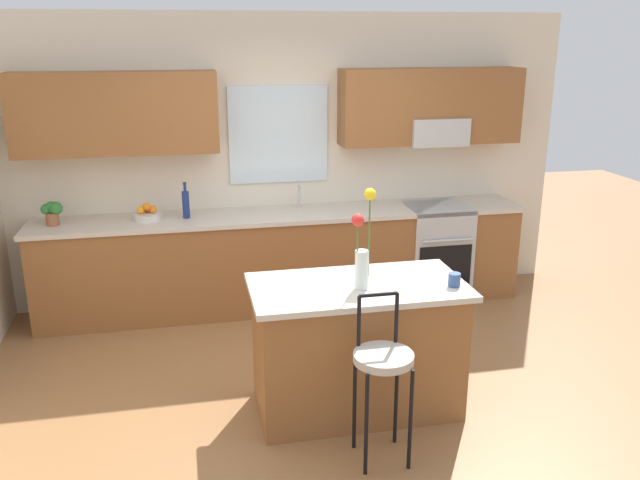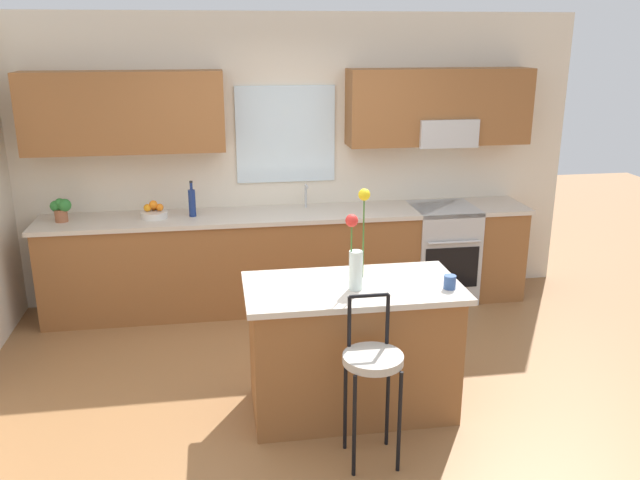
# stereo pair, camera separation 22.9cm
# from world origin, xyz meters

# --- Properties ---
(ground_plane) EXTENTS (14.00, 14.00, 0.00)m
(ground_plane) POSITION_xyz_m (0.00, 0.00, 0.00)
(ground_plane) COLOR olive
(back_wall_assembly) EXTENTS (5.60, 0.50, 2.70)m
(back_wall_assembly) POSITION_xyz_m (0.03, 1.98, 1.51)
(back_wall_assembly) COLOR beige
(back_wall_assembly) RESTS_ON ground
(counter_run) EXTENTS (4.56, 0.64, 0.92)m
(counter_run) POSITION_xyz_m (0.00, 1.70, 0.47)
(counter_run) COLOR brown
(counter_run) RESTS_ON ground
(sink_faucet) EXTENTS (0.02, 0.13, 0.23)m
(sink_faucet) POSITION_xyz_m (0.17, 1.84, 1.06)
(sink_faucet) COLOR #B7BABC
(sink_faucet) RESTS_ON counter_run
(oven_range) EXTENTS (0.60, 0.64, 0.92)m
(oven_range) POSITION_xyz_m (1.48, 1.68, 0.46)
(oven_range) COLOR #B7BABC
(oven_range) RESTS_ON ground
(kitchen_island) EXTENTS (1.43, 0.75, 0.92)m
(kitchen_island) POSITION_xyz_m (0.20, -0.21, 0.46)
(kitchen_island) COLOR brown
(kitchen_island) RESTS_ON ground
(bar_stool_near) EXTENTS (0.36, 0.36, 1.04)m
(bar_stool_near) POSITION_xyz_m (0.20, -0.80, 0.64)
(bar_stool_near) COLOR black
(bar_stool_near) RESTS_ON ground
(flower_vase) EXTENTS (0.16, 0.09, 0.66)m
(flower_vase) POSITION_xyz_m (0.20, -0.29, 1.18)
(flower_vase) COLOR silver
(flower_vase) RESTS_ON kitchen_island
(mug_ceramic) EXTENTS (0.08, 0.08, 0.09)m
(mug_ceramic) POSITION_xyz_m (0.80, -0.37, 0.97)
(mug_ceramic) COLOR #33518C
(mug_ceramic) RESTS_ON kitchen_island
(fruit_bowl_oranges) EXTENTS (0.24, 0.24, 0.16)m
(fruit_bowl_oranges) POSITION_xyz_m (-1.23, 1.70, 0.97)
(fruit_bowl_oranges) COLOR silver
(fruit_bowl_oranges) RESTS_ON counter_run
(bottle_olive_oil) EXTENTS (0.06, 0.06, 0.33)m
(bottle_olive_oil) POSITION_xyz_m (-0.89, 1.70, 1.05)
(bottle_olive_oil) COLOR navy
(bottle_olive_oil) RESTS_ON counter_run
(potted_plant_small) EXTENTS (0.19, 0.13, 0.21)m
(potted_plant_small) POSITION_xyz_m (-2.02, 1.70, 1.04)
(potted_plant_small) COLOR #9E5B3D
(potted_plant_small) RESTS_ON counter_run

